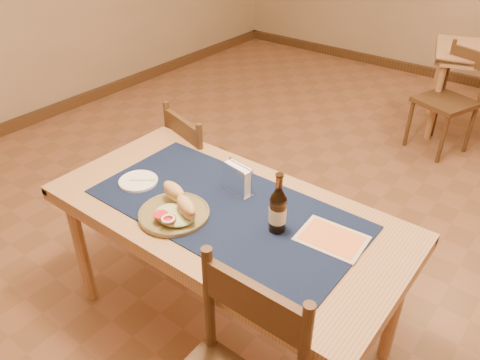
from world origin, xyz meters
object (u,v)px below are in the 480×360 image
Objects in this scene: chair_main_far at (207,171)px; sandwich_plate at (175,210)px; main_table at (226,224)px; napkin_holder at (237,179)px; beer_bottle at (278,210)px.

chair_main_far is 0.90m from sandwich_plate.
sandwich_plate is at bearing -125.93° from main_table.
chair_main_far reaches higher than sandwich_plate.
chair_main_far is (-0.58, 0.52, -0.20)m from main_table.
sandwich_plate is 1.84× the size of napkin_holder.
napkin_holder is (0.54, -0.39, 0.36)m from chair_main_far.
sandwich_plate is at bearing -57.05° from chair_main_far.
main_table is 0.21m from napkin_holder.
beer_bottle is (0.26, 0.01, 0.19)m from main_table.
napkin_holder is at bearing 108.20° from main_table.
chair_main_far is at bearing 138.20° from main_table.
sandwich_plate is 0.32m from napkin_holder.
main_table is at bearing 54.07° from sandwich_plate.
sandwich_plate is (0.45, -0.70, 0.32)m from chair_main_far.
chair_main_far is 2.93× the size of sandwich_plate.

